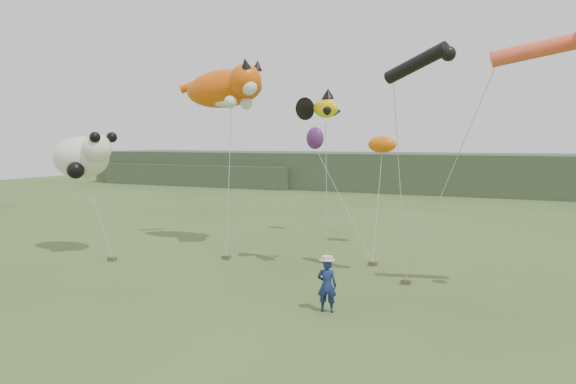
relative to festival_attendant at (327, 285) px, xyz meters
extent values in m
plane|color=#385123|center=(-2.14, -0.01, -0.85)|extent=(120.00, 120.00, 0.00)
cube|color=#2D3D28|center=(-2.14, 44.99, 1.15)|extent=(90.00, 12.00, 4.00)
cube|color=#2D3D28|center=(-32.14, 41.99, 0.40)|extent=(25.00, 8.00, 2.50)
imported|color=navy|center=(0.00, 0.00, 0.00)|extent=(0.69, 0.52, 1.70)
cube|color=brown|center=(-7.01, 5.42, -0.76)|extent=(0.34, 0.27, 0.18)
cube|color=brown|center=(-1.74, 4.62, -0.76)|extent=(0.34, 0.27, 0.18)
cube|color=brown|center=(1.47, 4.48, -0.76)|extent=(0.34, 0.27, 0.18)
cube|color=brown|center=(-11.47, 2.93, -0.76)|extent=(0.34, 0.27, 0.18)
cube|color=brown|center=(-0.57, 7.00, -0.76)|extent=(0.34, 0.27, 0.18)
ellipsoid|color=#D65207|center=(-9.00, 8.60, 7.18)|extent=(4.46, 2.31, 2.19)
sphere|color=#D65207|center=(-7.25, 7.73, 7.44)|extent=(1.57, 1.57, 1.57)
cone|color=black|center=(-6.99, 7.29, 8.19)|extent=(0.49, 0.60, 0.59)
cone|color=black|center=(-6.82, 8.17, 8.19)|extent=(0.49, 0.56, 0.56)
sphere|color=white|center=(-6.90, 7.47, 7.10)|extent=(0.79, 0.79, 0.79)
ellipsoid|color=white|center=(-8.82, 8.34, 6.48)|extent=(1.54, 0.77, 0.48)
sphere|color=white|center=(-7.78, 7.20, 6.40)|extent=(0.61, 0.61, 0.61)
sphere|color=white|center=(-7.60, 8.43, 6.40)|extent=(0.61, 0.61, 0.61)
cylinder|color=#D65207|center=(-11.27, 9.30, 7.53)|extent=(1.63, 1.19, 0.95)
ellipsoid|color=yellow|center=(-2.16, 5.33, 5.87)|extent=(1.64, 1.37, 0.91)
cone|color=black|center=(-3.43, 5.65, 5.87)|extent=(1.14, 1.20, 0.95)
cone|color=black|center=(-2.05, 5.33, 6.45)|extent=(0.53, 0.53, 0.42)
cone|color=black|center=(-1.84, 4.80, 5.77)|extent=(0.56, 0.59, 0.42)
cone|color=black|center=(-1.84, 5.86, 5.77)|extent=(0.56, 0.59, 0.42)
cylinder|color=black|center=(1.53, 5.17, 7.43)|extent=(2.74, 1.64, 1.33)
sphere|color=black|center=(2.77, 4.72, 7.65)|extent=(0.55, 0.55, 0.55)
cylinder|color=#ED4E2F|center=(5.69, 4.35, 7.54)|extent=(2.98, 1.08, 1.08)
ellipsoid|color=white|center=(-14.13, 3.89, 3.74)|extent=(3.04, 2.02, 2.02)
sphere|color=white|center=(-12.78, 3.55, 4.19)|extent=(1.35, 1.35, 1.35)
sphere|color=black|center=(-12.44, 3.10, 4.70)|extent=(0.49, 0.49, 0.49)
sphere|color=black|center=(-12.33, 4.06, 4.70)|extent=(0.49, 0.49, 0.49)
sphere|color=black|center=(-13.57, 2.99, 3.18)|extent=(0.79, 0.79, 0.79)
sphere|color=black|center=(-15.03, 4.23, 3.29)|extent=(0.79, 0.79, 0.79)
ellipsoid|color=orange|center=(-1.49, 11.47, 4.36)|extent=(1.45, 0.85, 0.85)
ellipsoid|color=#542066|center=(-6.10, 13.80, 4.68)|extent=(1.05, 0.70, 1.28)
camera|label=1|loc=(6.24, -16.22, 4.56)|focal=35.00mm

